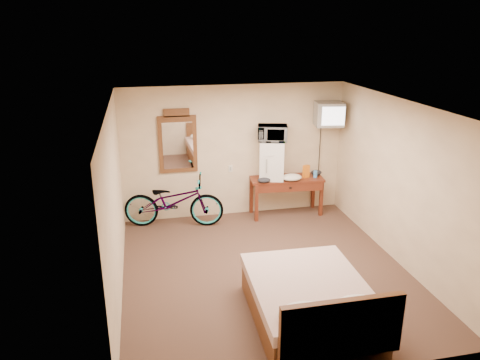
{
  "coord_description": "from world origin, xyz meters",
  "views": [
    {
      "loc": [
        -1.68,
        -6.03,
        3.58
      ],
      "look_at": [
        -0.22,
        0.75,
        1.22
      ],
      "focal_mm": 35.0,
      "sensor_mm": 36.0,
      "label": 1
    }
  ],
  "objects_px": {
    "desk": "(287,184)",
    "crt_television": "(329,114)",
    "mini_fridge": "(272,160)",
    "blue_cup": "(315,174)",
    "bicycle": "(174,201)",
    "wall_mirror": "(178,142)",
    "bed": "(311,303)",
    "microwave": "(273,133)"
  },
  "relations": [
    {
      "from": "microwave",
      "to": "blue_cup",
      "type": "relative_size",
      "value": 4.02
    },
    {
      "from": "bicycle",
      "to": "bed",
      "type": "height_order",
      "value": "bicycle"
    },
    {
      "from": "mini_fridge",
      "to": "bicycle",
      "type": "distance_m",
      "value": 1.97
    },
    {
      "from": "mini_fridge",
      "to": "blue_cup",
      "type": "height_order",
      "value": "mini_fridge"
    },
    {
      "from": "desk",
      "to": "microwave",
      "type": "height_order",
      "value": "microwave"
    },
    {
      "from": "microwave",
      "to": "blue_cup",
      "type": "height_order",
      "value": "microwave"
    },
    {
      "from": "crt_television",
      "to": "bicycle",
      "type": "xyz_separation_m",
      "value": [
        -2.94,
        -0.07,
        -1.47
      ]
    },
    {
      "from": "bicycle",
      "to": "bed",
      "type": "xyz_separation_m",
      "value": [
        1.41,
        -3.33,
        -0.18
      ]
    },
    {
      "from": "crt_television",
      "to": "bicycle",
      "type": "distance_m",
      "value": 3.29
    },
    {
      "from": "mini_fridge",
      "to": "wall_mirror",
      "type": "xyz_separation_m",
      "value": [
        -1.72,
        0.23,
        0.38
      ]
    },
    {
      "from": "mini_fridge",
      "to": "microwave",
      "type": "relative_size",
      "value": 1.37
    },
    {
      "from": "mini_fridge",
      "to": "blue_cup",
      "type": "relative_size",
      "value": 5.51
    },
    {
      "from": "wall_mirror",
      "to": "bed",
      "type": "distance_m",
      "value": 4.05
    },
    {
      "from": "bicycle",
      "to": "blue_cup",
      "type": "bearing_deg",
      "value": -79.26
    },
    {
      "from": "crt_television",
      "to": "bed",
      "type": "height_order",
      "value": "crt_television"
    },
    {
      "from": "blue_cup",
      "to": "bicycle",
      "type": "bearing_deg",
      "value": 179.64
    },
    {
      "from": "blue_cup",
      "to": "crt_television",
      "type": "xyz_separation_m",
      "value": [
        0.24,
        0.09,
        1.13
      ]
    },
    {
      "from": "crt_television",
      "to": "wall_mirror",
      "type": "height_order",
      "value": "crt_television"
    },
    {
      "from": "desk",
      "to": "microwave",
      "type": "distance_m",
      "value": 1.04
    },
    {
      "from": "microwave",
      "to": "bed",
      "type": "xyz_separation_m",
      "value": [
        -0.45,
        -3.42,
        -1.33
      ]
    },
    {
      "from": "mini_fridge",
      "to": "microwave",
      "type": "height_order",
      "value": "microwave"
    },
    {
      "from": "mini_fridge",
      "to": "wall_mirror",
      "type": "distance_m",
      "value": 1.78
    },
    {
      "from": "crt_television",
      "to": "bicycle",
      "type": "bearing_deg",
      "value": -178.6
    },
    {
      "from": "mini_fridge",
      "to": "bed",
      "type": "distance_m",
      "value": 3.55
    },
    {
      "from": "desk",
      "to": "crt_television",
      "type": "relative_size",
      "value": 2.27
    },
    {
      "from": "microwave",
      "to": "wall_mirror",
      "type": "relative_size",
      "value": 0.45
    },
    {
      "from": "desk",
      "to": "blue_cup",
      "type": "relative_size",
      "value": 10.68
    },
    {
      "from": "wall_mirror",
      "to": "bicycle",
      "type": "relative_size",
      "value": 0.66
    },
    {
      "from": "blue_cup",
      "to": "wall_mirror",
      "type": "distance_m",
      "value": 2.67
    },
    {
      "from": "desk",
      "to": "microwave",
      "type": "xyz_separation_m",
      "value": [
        -0.3,
        0.04,
        1.0
      ]
    },
    {
      "from": "wall_mirror",
      "to": "bed",
      "type": "height_order",
      "value": "wall_mirror"
    },
    {
      "from": "crt_television",
      "to": "bicycle",
      "type": "height_order",
      "value": "crt_television"
    },
    {
      "from": "mini_fridge",
      "to": "bicycle",
      "type": "relative_size",
      "value": 0.41
    },
    {
      "from": "desk",
      "to": "crt_television",
      "type": "height_order",
      "value": "crt_television"
    },
    {
      "from": "mini_fridge",
      "to": "wall_mirror",
      "type": "bearing_deg",
      "value": 172.28
    },
    {
      "from": "crt_television",
      "to": "bed",
      "type": "relative_size",
      "value": 0.32
    },
    {
      "from": "blue_cup",
      "to": "wall_mirror",
      "type": "relative_size",
      "value": 0.11
    },
    {
      "from": "mini_fridge",
      "to": "crt_television",
      "type": "relative_size",
      "value": 1.17
    },
    {
      "from": "mini_fridge",
      "to": "microwave",
      "type": "distance_m",
      "value": 0.51
    },
    {
      "from": "mini_fridge",
      "to": "bed",
      "type": "bearing_deg",
      "value": -97.53
    },
    {
      "from": "wall_mirror",
      "to": "blue_cup",
      "type": "bearing_deg",
      "value": -7.58
    },
    {
      "from": "crt_television",
      "to": "mini_fridge",
      "type": "bearing_deg",
      "value": 178.99
    }
  ]
}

